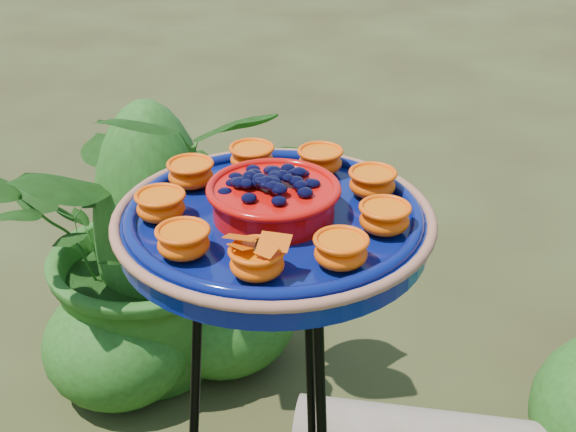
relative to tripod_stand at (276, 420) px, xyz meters
name	(u,v)px	position (x,y,z in m)	size (l,w,h in m)	color
tripod_stand	(276,420)	(0.00, 0.00, 0.00)	(0.34, 0.34, 0.79)	black
feeder_dish	(274,217)	(0.00, 0.00, 0.35)	(0.48, 0.48, 0.09)	#071154
shrub_back_left	(155,228)	(-0.48, 0.65, -0.09)	(0.70, 0.61, 0.78)	#1E4312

